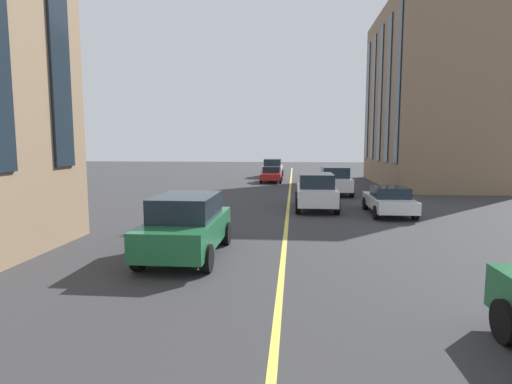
{
  "coord_description": "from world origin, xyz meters",
  "views": [
    {
      "loc": [
        0.35,
        -0.3,
        3.4
      ],
      "look_at": [
        13.67,
        0.94,
        1.85
      ],
      "focal_mm": 28.94,
      "sensor_mm": 36.0,
      "label": 1
    }
  ],
  "objects_px": {
    "car_red_near": "(272,174)",
    "car_white_parked_a": "(335,180)",
    "car_white_oncoming": "(316,191)",
    "car_white_parked_b": "(273,168)",
    "car_white_mid": "(389,200)",
    "car_green_far": "(187,225)"
  },
  "relations": [
    {
      "from": "car_red_near",
      "to": "car_white_parked_a",
      "type": "distance_m",
      "value": 9.95
    },
    {
      "from": "car_white_oncoming",
      "to": "car_white_parked_b",
      "type": "xyz_separation_m",
      "value": [
        21.37,
        3.39,
        0.0
      ]
    },
    {
      "from": "car_white_mid",
      "to": "car_white_parked_b",
      "type": "xyz_separation_m",
      "value": [
        22.74,
        6.84,
        0.27
      ]
    },
    {
      "from": "car_red_near",
      "to": "car_white_parked_b",
      "type": "xyz_separation_m",
      "value": [
        6.03,
        0.21,
        0.27
      ]
    },
    {
      "from": "car_white_mid",
      "to": "car_white_parked_b",
      "type": "height_order",
      "value": "car_white_parked_b"
    },
    {
      "from": "car_white_oncoming",
      "to": "car_white_parked_b",
      "type": "bearing_deg",
      "value": 9.01
    },
    {
      "from": "car_white_mid",
      "to": "car_white_parked_a",
      "type": "height_order",
      "value": "car_white_parked_a"
    },
    {
      "from": "car_white_oncoming",
      "to": "car_white_parked_b",
      "type": "relative_size",
      "value": 1.0
    },
    {
      "from": "car_red_near",
      "to": "car_white_parked_b",
      "type": "relative_size",
      "value": 0.83
    },
    {
      "from": "car_red_near",
      "to": "car_green_far",
      "type": "bearing_deg",
      "value": 177.23
    },
    {
      "from": "car_red_near",
      "to": "car_white_mid",
      "type": "xyz_separation_m",
      "value": [
        -16.71,
        -6.63,
        0.0
      ]
    },
    {
      "from": "car_red_near",
      "to": "car_white_mid",
      "type": "bearing_deg",
      "value": -158.37
    },
    {
      "from": "car_white_mid",
      "to": "car_green_far",
      "type": "xyz_separation_m",
      "value": [
        -8.24,
        7.84,
        0.27
      ]
    },
    {
      "from": "car_red_near",
      "to": "car_green_far",
      "type": "xyz_separation_m",
      "value": [
        -24.95,
        1.21,
        0.27
      ]
    },
    {
      "from": "car_red_near",
      "to": "car_white_parked_a",
      "type": "height_order",
      "value": "car_white_parked_a"
    },
    {
      "from": "car_white_parked_b",
      "to": "car_white_mid",
      "type": "bearing_deg",
      "value": -163.27
    },
    {
      "from": "car_white_mid",
      "to": "car_white_oncoming",
      "type": "xyz_separation_m",
      "value": [
        1.37,
        3.45,
        0.27
      ]
    },
    {
      "from": "car_green_far",
      "to": "car_white_parked_b",
      "type": "xyz_separation_m",
      "value": [
        30.98,
        -1.0,
        0.0
      ]
    },
    {
      "from": "car_red_near",
      "to": "car_white_parked_b",
      "type": "height_order",
      "value": "car_white_parked_b"
    },
    {
      "from": "car_white_parked_a",
      "to": "car_white_parked_b",
      "type": "xyz_separation_m",
      "value": [
        14.75,
        4.99,
        0.0
      ]
    },
    {
      "from": "car_white_mid",
      "to": "car_green_far",
      "type": "bearing_deg",
      "value": 136.46
    },
    {
      "from": "car_white_mid",
      "to": "car_white_parked_a",
      "type": "relative_size",
      "value": 0.94
    }
  ]
}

